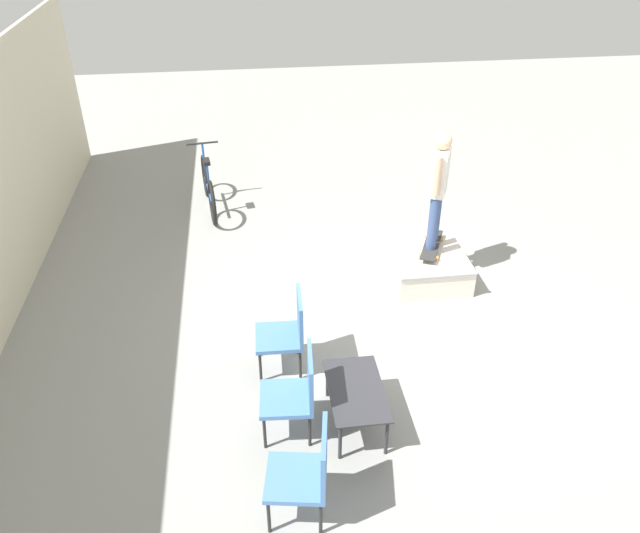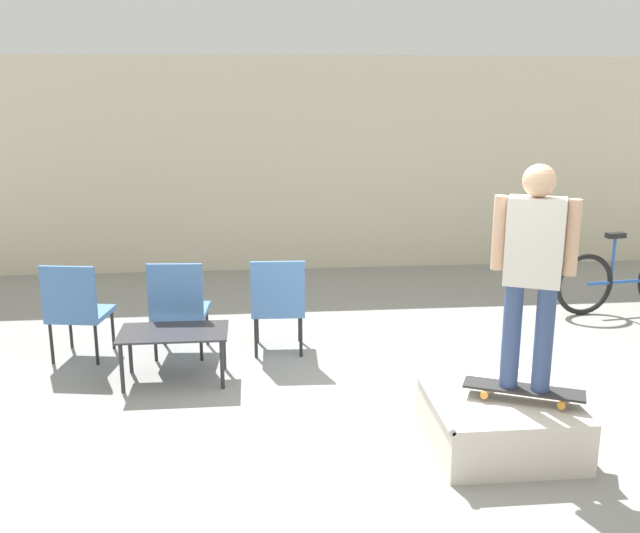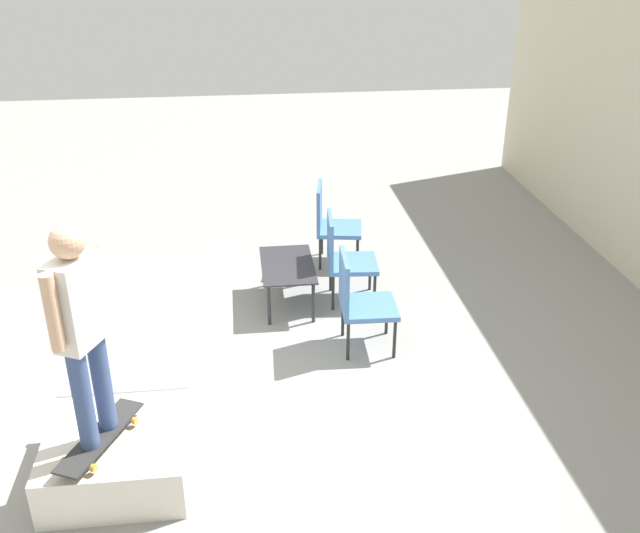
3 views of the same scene
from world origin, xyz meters
name	(u,v)px [view 3 (image 3 of 3)]	position (x,y,z in m)	size (l,w,h in m)	color
ground_plane	(194,403)	(0.00, 0.00, 0.00)	(24.00, 24.00, 0.00)	gray
skate_ramp_box	(118,454)	(0.82, -0.51, 0.20)	(1.04, 1.02, 0.41)	silver
skateboard_on_ramp	(100,437)	(0.95, -0.58, 0.47)	(0.85, 0.53, 0.07)	#2D2D2D
person_skater	(81,320)	(0.95, -0.58, 1.42)	(0.52, 0.34, 1.60)	#384C7A
coffee_table	(288,269)	(-1.68, 0.95, 0.41)	(0.96, 0.55, 0.47)	#2D2D33
patio_chair_left	(331,221)	(-2.66, 1.55, 0.54)	(0.60, 0.60, 0.97)	black
patio_chair_center	(343,255)	(-1.69, 1.55, 0.54)	(0.56, 0.56, 0.97)	black
patio_chair_right	(359,298)	(-0.73, 1.55, 0.54)	(0.54, 0.54, 0.97)	black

